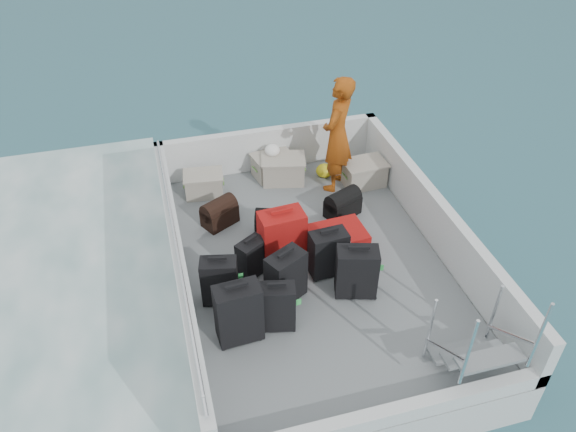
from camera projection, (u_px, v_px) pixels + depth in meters
name	position (u px, v px, depth m)	size (l,w,h in m)	color
ground	(312.00, 295.00, 7.83)	(160.00, 160.00, 0.00)	#16414E
ferry_hull	(313.00, 279.00, 7.65)	(3.60, 5.00, 0.60)	silver
deck	(313.00, 263.00, 7.46)	(3.30, 4.70, 0.02)	slate
deck_fittings	(348.00, 252.00, 7.05)	(3.60, 5.00, 0.90)	silver
suitcase_0	(239.00, 314.00, 6.21)	(0.51, 0.29, 0.78)	black
suitcase_1	(220.00, 282.00, 6.70)	(0.43, 0.25, 0.65)	black
suitcase_2	(252.00, 259.00, 7.11)	(0.37, 0.22, 0.54)	black
suitcase_3	(277.00, 307.00, 6.39)	(0.41, 0.24, 0.63)	black
suitcase_4	(286.00, 277.00, 6.73)	(0.47, 0.28, 0.69)	black
suitcase_5	(282.00, 238.00, 7.23)	(0.57, 0.34, 0.78)	#B20D13
suitcase_6	(356.00, 272.00, 6.80)	(0.50, 0.30, 0.69)	black
suitcase_7	(328.00, 254.00, 7.10)	(0.47, 0.27, 0.65)	black
suitcase_8	(334.00, 241.00, 7.54)	(0.55, 0.83, 0.33)	#B20D13
duffel_0	(220.00, 215.00, 8.00)	(0.49, 0.30, 0.32)	black
duffel_1	(272.00, 225.00, 7.82)	(0.45, 0.30, 0.32)	black
duffel_2	(343.00, 206.00, 8.17)	(0.50, 0.30, 0.32)	black
crate_0	(204.00, 185.00, 8.58)	(0.56, 0.38, 0.34)	#ACA295
crate_1	(283.00, 170.00, 8.85)	(0.64, 0.44, 0.39)	#ACA295
crate_2	(273.00, 166.00, 8.98)	(0.59, 0.40, 0.35)	#ACA295
crate_3	(364.00, 174.00, 8.78)	(0.62, 0.43, 0.37)	#ACA295
yellow_bag	(325.00, 171.00, 9.00)	(0.28, 0.26, 0.22)	yellow
white_bag	(272.00, 152.00, 8.81)	(0.24, 0.24, 0.18)	white
passenger	(337.00, 135.00, 8.30)	(0.67, 0.43, 1.82)	#D15B13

